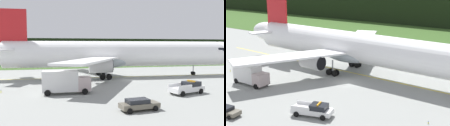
# 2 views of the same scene
# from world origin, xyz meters

# --- Properties ---
(ground) EXTENTS (320.00, 320.00, 0.00)m
(ground) POSITION_xyz_m (0.00, 0.00, 0.00)
(ground) COLOR gray
(grass_verge) EXTENTS (320.00, 45.56, 0.04)m
(grass_verge) POSITION_xyz_m (0.00, 50.11, 0.02)
(grass_verge) COLOR #335520
(grass_verge) RESTS_ON ground
(distant_tree_line) EXTENTS (288.00, 7.35, 10.89)m
(distant_tree_line) POSITION_xyz_m (0.00, 74.14, 5.44)
(distant_tree_line) COLOR black
(distant_tree_line) RESTS_ON ground
(taxiway_centerline_main) EXTENTS (78.70, 3.79, 0.01)m
(taxiway_centerline_main) POSITION_xyz_m (-1.02, 5.75, 0.00)
(taxiway_centerline_main) COLOR yellow
(taxiway_centerline_main) RESTS_ON ground
(airliner) EXTENTS (60.00, 43.18, 14.80)m
(airliner) POSITION_xyz_m (-1.47, 5.77, 5.16)
(airliner) COLOR white
(airliner) RESTS_ON ground
(ops_pickup_truck) EXTENTS (6.02, 3.70, 1.94)m
(ops_pickup_truck) POSITION_xyz_m (4.44, -14.48, 0.91)
(ops_pickup_truck) COLOR silver
(ops_pickup_truck) RESTS_ON ground
(catering_truck) EXTENTS (7.00, 2.71, 3.61)m
(catering_truck) POSITION_xyz_m (-13.32, -10.52, 1.83)
(catering_truck) COLOR #B4A1A1
(catering_truck) RESTS_ON ground
(staff_car) EXTENTS (4.54, 2.37, 1.30)m
(staff_car) POSITION_xyz_m (-5.67, -21.37, 0.70)
(staff_car) COLOR #615B4D
(staff_car) RESTS_ON ground
(taxiway_edge_light_west) EXTENTS (0.12, 0.12, 0.49)m
(taxiway_edge_light_west) POSITION_xyz_m (-22.81, -7.74, 0.27)
(taxiway_edge_light_west) COLOR yellow
(taxiway_edge_light_west) RESTS_ON ground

